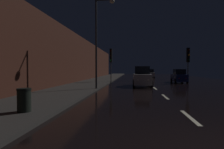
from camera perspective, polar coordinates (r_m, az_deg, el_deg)
The scene contains 11 objects.
ground at distance 28.76m, azimuth 10.72°, elevation -2.04°, with size 27.23×84.00×0.02m, color black.
sidewalk_left at distance 29.15m, azimuth -3.97°, elevation -1.80°, with size 4.40×84.00×0.15m, color #33302D.
building_facade_left at distance 26.35m, azimuth -10.96°, elevation 4.82°, with size 0.80×63.00×6.60m, color #472319.
lane_centerline at distance 12.66m, azimuth 16.37°, elevation -6.71°, with size 0.16×12.69×0.01m.
traffic_light_far_right at distance 25.80m, azimuth 22.89°, elevation 4.92°, with size 0.37×0.48×4.65m.
traffic_light_far_left at distance 25.14m, azimuth -0.34°, elevation 5.21°, with size 0.35×0.48×4.69m.
streetlamp_overhead at distance 16.14m, azimuth -3.49°, elevation 13.63°, with size 1.70×0.44×7.93m.
trash_bin_curbside at distance 8.03m, azimuth -25.98°, elevation -7.23°, with size 0.55×0.55×0.93m.
car_approaching_headlights at distance 20.04m, azimuth 9.41°, elevation -0.79°, with size 1.98×4.28×2.16m.
car_distant_taillights at distance 40.87m, azimuth 11.98°, elevation 0.25°, with size 1.71×3.71×1.87m.
car_parked_right_far at distance 26.80m, azimuth 20.41°, elevation -0.56°, with size 1.70×3.67×1.85m.
Camera 1 is at (-2.19, -4.12, 1.84)m, focal length 28.98 mm.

